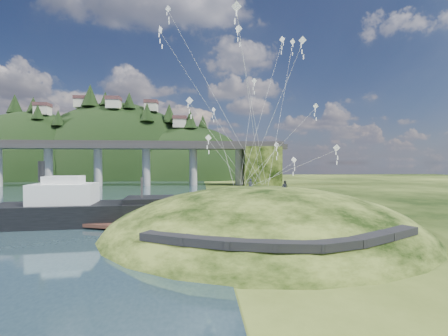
{
  "coord_description": "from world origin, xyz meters",
  "views": [
    {
      "loc": [
        0.92,
        -30.78,
        7.64
      ],
      "look_at": [
        4.0,
        6.0,
        7.0
      ],
      "focal_mm": 24.0,
      "sensor_mm": 36.0,
      "label": 1
    }
  ],
  "objects": [
    {
      "name": "far_ridge",
      "position": [
        -43.58,
        122.17,
        -7.44
      ],
      "size": [
        153.0,
        70.0,
        94.5
      ],
      "color": "black",
      "rests_on": "ground"
    },
    {
      "name": "footpath",
      "position": [
        7.46,
        -9.74,
        2.08
      ],
      "size": [
        22.29,
        5.84,
        0.83
      ],
      "color": "black",
      "rests_on": "ground"
    },
    {
      "name": "grass_hill",
      "position": [
        8.0,
        2.0,
        -1.5
      ],
      "size": [
        36.0,
        32.0,
        13.0
      ],
      "color": "black",
      "rests_on": "ground"
    },
    {
      "name": "work_barge",
      "position": [
        -12.84,
        7.38,
        1.97
      ],
      "size": [
        22.87,
        7.92,
        7.86
      ],
      "color": "black",
      "rests_on": "ground"
    },
    {
      "name": "wooden_dock",
      "position": [
        -8.51,
        4.2,
        0.48
      ],
      "size": [
        15.16,
        7.67,
        1.09
      ],
      "color": "#341B15",
      "rests_on": "ground"
    },
    {
      "name": "kite_flyers",
      "position": [
        8.82,
        2.38,
        5.76
      ],
      "size": [
        4.47,
        1.98,
        1.79
      ],
      "color": "#262832",
      "rests_on": "ground"
    },
    {
      "name": "ground",
      "position": [
        0.0,
        0.0,
        0.0
      ],
      "size": [
        320.0,
        320.0,
        0.0
      ],
      "primitive_type": "plane",
      "color": "black",
      "rests_on": "ground"
    },
    {
      "name": "kite_swarm",
      "position": [
        7.69,
        3.73,
        16.65
      ],
      "size": [
        19.9,
        15.73,
        20.16
      ],
      "color": "white",
      "rests_on": "ground"
    },
    {
      "name": "bridge",
      "position": [
        -26.46,
        70.07,
        9.7
      ],
      "size": [
        160.0,
        11.0,
        15.0
      ],
      "color": "#2D2B2B",
      "rests_on": "ground"
    }
  ]
}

